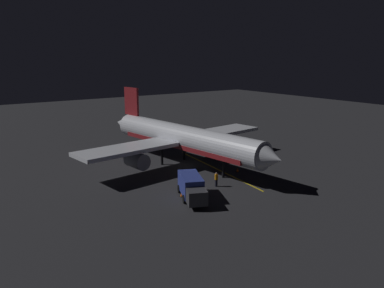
{
  "coord_description": "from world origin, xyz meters",
  "views": [
    {
      "loc": [
        29.67,
        44.37,
        15.4
      ],
      "look_at": [
        0.0,
        2.0,
        3.5
      ],
      "focal_mm": 36.26,
      "sensor_mm": 36.0,
      "label": 1
    }
  ],
  "objects": [
    {
      "name": "ground_plane",
      "position": [
        0.0,
        0.0,
        -0.1
      ],
      "size": [
        180.0,
        180.0,
        0.2
      ],
      "primitive_type": "cube",
      "color": "#27272B"
    },
    {
      "name": "catering_truck",
      "position": [
        -7.18,
        -1.43,
        1.16
      ],
      "size": [
        3.75,
        6.3,
        2.19
      ],
      "color": "silver",
      "rests_on": "ground_plane"
    },
    {
      "name": "traffic_cone_under_wing",
      "position": [
        7.18,
        10.27,
        0.25
      ],
      "size": [
        0.5,
        0.5,
        0.55
      ],
      "color": "#EA590F",
      "rests_on": "ground_plane"
    },
    {
      "name": "apron_guide_stripe",
      "position": [
        -2.7,
        4.0,
        0.0
      ],
      "size": [
        2.75,
        20.8,
        0.01
      ],
      "primitive_type": "cube",
      "rotation": [
        0.0,
        0.0,
        -0.12
      ],
      "color": "gold",
      "rests_on": "ground_plane"
    },
    {
      "name": "traffic_cone_near_right",
      "position": [
        -8.02,
        3.9,
        0.25
      ],
      "size": [
        0.5,
        0.5,
        0.55
      ],
      "color": "#EA590F",
      "rests_on": "ground_plane"
    },
    {
      "name": "airliner",
      "position": [
        0.07,
        -0.57,
        3.84
      ],
      "size": [
        31.06,
        34.3,
        10.27
      ],
      "color": "silver",
      "rests_on": "ground_plane"
    },
    {
      "name": "ground_crew_worker",
      "position": [
        1.92,
        9.82,
        0.89
      ],
      "size": [
        0.4,
        0.4,
        1.74
      ],
      "color": "black",
      "rests_on": "ground_plane"
    },
    {
      "name": "baggage_truck",
      "position": [
        6.71,
        11.53,
        1.3
      ],
      "size": [
        4.49,
        6.81,
        2.52
      ],
      "color": "navy",
      "rests_on": "ground_plane"
    },
    {
      "name": "traffic_cone_near_left",
      "position": [
        -4.2,
        6.77,
        0.25
      ],
      "size": [
        0.5,
        0.5,
        0.55
      ],
      "color": "#EA590F",
      "rests_on": "ground_plane"
    }
  ]
}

